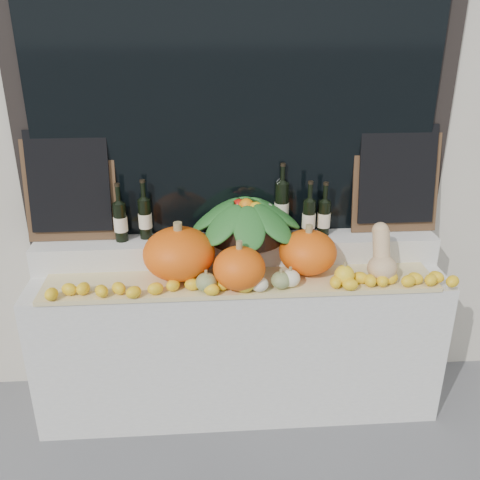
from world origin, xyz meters
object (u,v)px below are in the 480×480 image
pumpkin_right (308,252)px  wine_bottle_tall (282,207)px  pumpkin_left (179,254)px  produce_bowl (246,219)px  butternut_squash (382,258)px

pumpkin_right → wine_bottle_tall: 0.33m
pumpkin_right → wine_bottle_tall: (-0.11, 0.26, 0.17)m
pumpkin_left → produce_bowl: size_ratio=0.58×
wine_bottle_tall → butternut_squash: bearing=-36.7°
pumpkin_right → wine_bottle_tall: size_ratio=0.77×
produce_bowl → butternut_squash: bearing=-22.1°
pumpkin_right → pumpkin_left: bearing=-179.2°
pumpkin_left → produce_bowl: bearing=27.2°
pumpkin_left → wine_bottle_tall: bearing=25.0°
produce_bowl → wine_bottle_tall: wine_bottle_tall is taller
pumpkin_right → butternut_squash: size_ratio=1.07×
butternut_squash → wine_bottle_tall: size_ratio=0.72×
pumpkin_right → butternut_squash: 0.39m
butternut_squash → produce_bowl: produce_bowl is taller
produce_bowl → wine_bottle_tall: 0.23m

